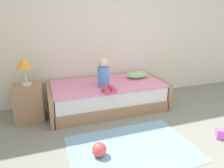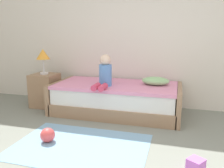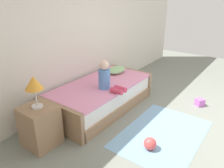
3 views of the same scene
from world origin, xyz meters
name	(u,v)px [view 1 (image 1 of 3)]	position (x,y,z in m)	size (l,w,h in m)	color
wall_rear	(118,27)	(0.00, 2.60, 1.45)	(7.20, 0.10, 2.90)	silver
bed	(108,96)	(-0.43, 2.00, 0.25)	(2.11, 1.00, 0.50)	#997556
nightstand	(29,102)	(-1.78, 2.01, 0.30)	(0.44, 0.44, 0.60)	#997556
table_lamp	(24,64)	(-1.78, 2.01, 0.94)	(0.24, 0.24, 0.45)	silver
child_figure	(104,76)	(-0.56, 1.77, 0.70)	(0.20, 0.51, 0.50)	#598CD1
pillow	(137,75)	(0.20, 2.10, 0.56)	(0.44, 0.30, 0.13)	#99CC8C
toy_ball	(99,150)	(-0.97, 0.70, 0.09)	(0.18, 0.18, 0.18)	#E54C4C
area_rug	(132,148)	(-0.53, 0.70, 0.00)	(1.60, 1.10, 0.01)	#7AA8CC
toy_block	(222,134)	(0.76, 0.51, 0.07)	(0.14, 0.14, 0.14)	#CC66D8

